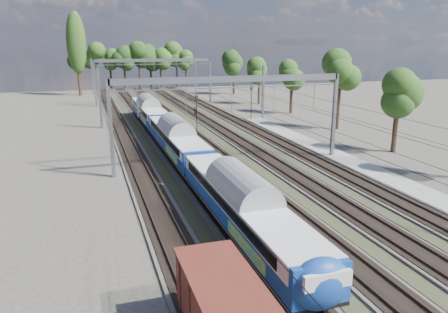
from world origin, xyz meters
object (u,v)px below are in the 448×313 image
object	(u,v)px
worker	(195,111)
signal_near	(197,109)
emu_train	(177,136)
signal_far	(251,99)

from	to	relation	value
worker	signal_near	size ratio (longest dim) A/B	0.30
emu_train	signal_far	bearing A→B (deg)	50.82
emu_train	signal_far	distance (m)	25.39
emu_train	signal_far	xyz separation A→B (m)	(16.02, 19.66, 0.99)
worker	signal_near	world-z (taller)	signal_near
emu_train	signal_near	world-z (taller)	signal_near
emu_train	signal_near	size ratio (longest dim) A/B	11.92
signal_near	signal_far	bearing A→B (deg)	26.26
signal_far	worker	bearing A→B (deg)	135.63
emu_train	worker	distance (m)	28.42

